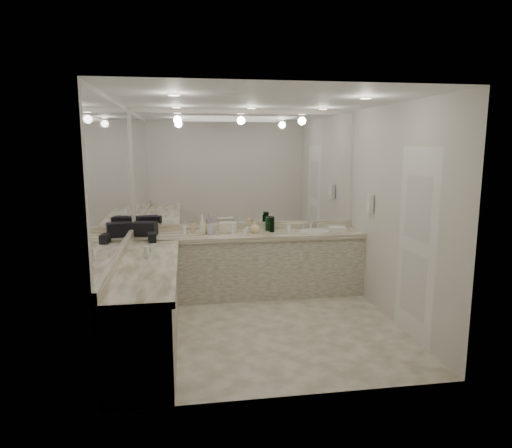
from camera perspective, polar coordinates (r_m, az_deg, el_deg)
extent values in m
plane|color=beige|center=(5.50, 0.93, -12.79)|extent=(3.20, 3.20, 0.00)
plane|color=white|center=(5.09, 1.02, 15.30)|extent=(3.20, 3.20, 0.00)
cube|color=beige|center=(6.61, -1.26, 2.77)|extent=(3.20, 0.02, 2.60)
cube|color=beige|center=(5.11, -16.98, 0.23)|extent=(0.02, 3.00, 2.60)
cube|color=beige|center=(5.63, 17.22, 1.08)|extent=(0.02, 3.00, 2.60)
cube|color=beige|center=(6.48, -0.88, -5.30)|extent=(3.20, 0.60, 0.84)
cube|color=beige|center=(6.37, -0.88, -1.42)|extent=(3.20, 0.64, 0.06)
cube|color=beige|center=(5.01, -13.48, -10.22)|extent=(0.60, 2.40, 0.84)
cube|color=beige|center=(4.88, -13.58, -5.25)|extent=(0.64, 2.42, 0.06)
cube|color=beige|center=(6.64, -1.23, -0.25)|extent=(3.20, 0.04, 0.10)
cube|color=beige|center=(5.18, -16.56, -3.59)|extent=(0.04, 3.00, 0.10)
cube|color=white|center=(6.55, -1.27, 6.88)|extent=(3.12, 0.01, 1.55)
cube|color=white|center=(5.06, -17.11, 5.54)|extent=(0.01, 2.92, 1.55)
cylinder|color=white|center=(6.57, 7.34, -0.92)|extent=(0.44, 0.44, 0.03)
cube|color=silver|center=(6.76, 6.86, 0.03)|extent=(0.24, 0.16, 0.14)
cube|color=white|center=(6.24, 14.06, 2.51)|extent=(0.06, 0.10, 0.24)
cube|color=white|center=(5.24, 19.34, -2.47)|extent=(0.02, 0.82, 2.10)
cube|color=black|center=(6.34, -13.72, -0.66)|extent=(0.35, 0.27, 0.18)
cube|color=black|center=(5.95, -12.87, -1.66)|extent=(0.12, 0.21, 0.11)
cube|color=beige|center=(6.42, -3.52, -0.44)|extent=(0.25, 0.16, 0.14)
cube|color=white|center=(6.71, 10.13, -0.55)|extent=(0.27, 0.20, 0.04)
cylinder|color=white|center=(5.09, -13.52, -3.51)|extent=(0.06, 0.06, 0.13)
imported|color=white|center=(6.33, -6.70, -0.18)|extent=(0.10, 0.10, 0.24)
imported|color=silver|center=(6.31, -5.64, -0.44)|extent=(0.11, 0.11, 0.18)
imported|color=#E0C684|center=(6.35, -0.15, -0.37)|extent=(0.17, 0.17, 0.17)
cylinder|color=#10471F|center=(6.43, 2.01, -0.06)|extent=(0.07, 0.07, 0.22)
cylinder|color=#10471F|center=(6.56, 1.50, 0.03)|extent=(0.07, 0.07, 0.19)
cylinder|color=#10471F|center=(6.50, 1.92, 0.05)|extent=(0.07, 0.07, 0.22)
cylinder|color=#10471F|center=(6.52, 1.81, 0.02)|extent=(0.07, 0.07, 0.20)
cylinder|color=#F2D84C|center=(6.38, -6.38, -0.70)|extent=(0.06, 0.06, 0.11)
cylinder|color=white|center=(6.55, 4.06, -0.48)|extent=(0.06, 0.06, 0.09)
cylinder|color=silver|center=(6.41, -1.05, -0.72)|extent=(0.06, 0.06, 0.08)
cylinder|color=#E0B28C|center=(6.44, -7.90, -0.55)|extent=(0.06, 0.06, 0.13)
cylinder|color=#F2D84C|center=(6.44, -12.27, -0.83)|extent=(0.04, 0.04, 0.09)
cylinder|color=silver|center=(6.35, -2.95, -0.69)|extent=(0.05, 0.05, 0.11)
cylinder|color=white|center=(6.30, -1.41, -0.96)|extent=(0.06, 0.06, 0.07)
cylinder|color=white|center=(6.41, -8.96, -0.67)|extent=(0.06, 0.06, 0.12)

